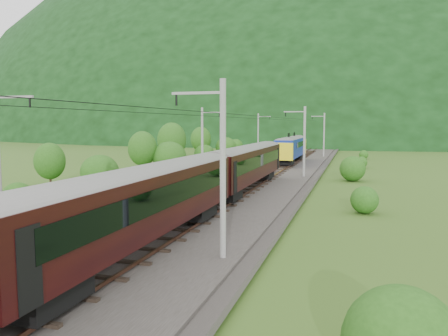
# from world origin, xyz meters

# --- Properties ---
(ground) EXTENTS (600.00, 600.00, 0.00)m
(ground) POSITION_xyz_m (0.00, 0.00, 0.00)
(ground) COLOR #39581B
(ground) RESTS_ON ground
(railbed) EXTENTS (14.00, 220.00, 0.30)m
(railbed) POSITION_xyz_m (0.00, 10.00, 0.15)
(railbed) COLOR #38332D
(railbed) RESTS_ON ground
(track_left) EXTENTS (2.40, 220.00, 0.27)m
(track_left) POSITION_xyz_m (-2.40, 10.00, 0.37)
(track_left) COLOR brown
(track_left) RESTS_ON railbed
(track_right) EXTENTS (2.40, 220.00, 0.27)m
(track_right) POSITION_xyz_m (2.40, 10.00, 0.37)
(track_right) COLOR brown
(track_right) RESTS_ON railbed
(catenary_left) EXTENTS (2.54, 192.28, 8.00)m
(catenary_left) POSITION_xyz_m (-6.12, 32.00, 4.50)
(catenary_left) COLOR gray
(catenary_left) RESTS_ON railbed
(catenary_right) EXTENTS (2.54, 192.28, 8.00)m
(catenary_right) POSITION_xyz_m (6.12, 32.00, 4.50)
(catenary_right) COLOR gray
(catenary_right) RESTS_ON railbed
(overhead_wires) EXTENTS (4.83, 198.00, 0.03)m
(overhead_wires) POSITION_xyz_m (0.00, 10.00, 7.10)
(overhead_wires) COLOR black
(overhead_wires) RESTS_ON ground
(mountain_main) EXTENTS (504.00, 360.00, 244.00)m
(mountain_main) POSITION_xyz_m (0.00, 260.00, 0.00)
(mountain_main) COLOR black
(mountain_main) RESTS_ON ground
(mountain_ridge) EXTENTS (336.00, 280.00, 132.00)m
(mountain_ridge) POSITION_xyz_m (-120.00, 300.00, 0.00)
(mountain_ridge) COLOR black
(mountain_ridge) RESTS_ON ground
(train) EXTENTS (2.69, 107.99, 4.67)m
(train) POSITION_xyz_m (2.40, -0.27, 3.23)
(train) COLOR black
(train) RESTS_ON ground
(hazard_post_near) EXTENTS (0.15, 0.15, 1.41)m
(hazard_post_near) POSITION_xyz_m (-0.33, 44.01, 1.00)
(hazard_post_near) COLOR red
(hazard_post_near) RESTS_ON railbed
(hazard_post_far) EXTENTS (0.17, 0.17, 1.63)m
(hazard_post_far) POSITION_xyz_m (0.21, 55.01, 1.11)
(hazard_post_far) COLOR red
(hazard_post_far) RESTS_ON railbed
(signal) EXTENTS (0.27, 0.27, 2.45)m
(signal) POSITION_xyz_m (-4.28, 25.54, 1.74)
(signal) COLOR black
(signal) RESTS_ON railbed
(vegetation_left) EXTENTS (11.56, 141.58, 6.53)m
(vegetation_left) POSITION_xyz_m (-13.80, 24.41, 2.48)
(vegetation_left) COLOR #245316
(vegetation_left) RESTS_ON ground
(vegetation_right) EXTENTS (4.64, 103.01, 3.15)m
(vegetation_right) POSITION_xyz_m (12.01, -6.03, 1.28)
(vegetation_right) COLOR #245316
(vegetation_right) RESTS_ON ground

